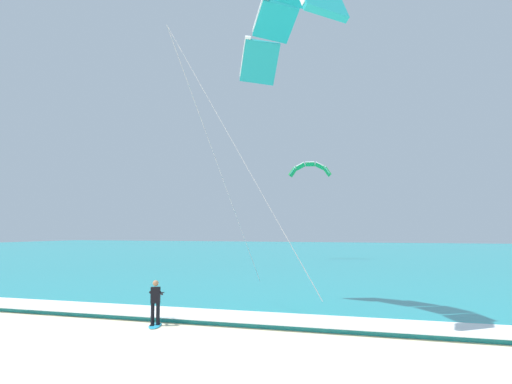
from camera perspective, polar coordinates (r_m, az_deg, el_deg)
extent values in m
cube|color=teal|center=(79.12, 13.70, -6.38)|extent=(200.00, 120.00, 0.20)
cube|color=white|center=(21.57, -3.42, -12.94)|extent=(200.00, 2.58, 0.04)
ellipsoid|color=#239EC6|center=(20.85, -10.65, -13.73)|extent=(0.92, 1.46, 0.05)
cube|color=black|center=(21.04, -10.32, -13.52)|extent=(0.17, 0.11, 0.04)
cube|color=black|center=(20.64, -10.98, -13.70)|extent=(0.17, 0.11, 0.04)
cylinder|color=black|center=(20.80, -10.91, -12.65)|extent=(0.14, 0.14, 0.84)
cylinder|color=black|center=(20.77, -10.35, -12.67)|extent=(0.14, 0.14, 0.84)
cube|color=black|center=(20.69, -10.61, -10.69)|extent=(0.39, 0.31, 0.60)
sphere|color=#9E704C|center=(20.64, -10.59, -9.48)|extent=(0.22, 0.22, 0.22)
cylinder|color=black|center=(20.86, -11.03, -10.49)|extent=(0.27, 0.50, 0.22)
cylinder|color=black|center=(20.81, -10.04, -10.52)|extent=(0.27, 0.50, 0.22)
cylinder|color=black|center=(21.05, -10.44, -10.44)|extent=(0.52, 0.24, 0.04)
cube|color=#3F3F42|center=(20.83, -10.56, -11.25)|extent=(0.14, 0.12, 0.10)
cube|color=teal|center=(25.50, 2.07, 17.64)|extent=(2.48, 2.42, 1.44)
cube|color=white|center=(25.39, 0.45, 18.27)|extent=(1.23, 1.61, 1.09)
cube|color=teal|center=(26.43, 0.39, 13.60)|extent=(2.23, 1.88, 1.99)
cube|color=white|center=(26.32, -1.16, 14.17)|extent=(0.93, 1.16, 1.71)
cylinder|color=#B2B2B7|center=(19.43, -1.90, 4.30)|extent=(6.23, 0.48, 10.37)
cylinder|color=#B2B2B7|center=(23.07, -4.13, 3.00)|extent=(1.89, 5.70, 10.37)
cube|color=green|center=(61.10, 7.57, 2.15)|extent=(1.10, 0.92, 1.12)
cube|color=white|center=(60.78, 7.57, 2.35)|extent=(0.70, 0.28, 0.90)
cube|color=green|center=(61.48, 6.78, 2.76)|extent=(1.26, 1.00, 0.88)
cube|color=white|center=(61.16, 6.76, 2.96)|extent=(0.95, 0.33, 0.59)
cube|color=green|center=(61.66, 5.75, 2.96)|extent=(1.20, 1.04, 0.45)
cube|color=white|center=(61.34, 5.73, 3.17)|extent=(1.02, 0.35, 0.14)
cube|color=green|center=(61.59, 4.72, 2.73)|extent=(0.99, 1.03, 0.88)
cube|color=white|center=(61.27, 4.70, 2.94)|extent=(0.92, 0.33, 0.59)
cube|color=green|center=(61.30, 3.91, 2.10)|extent=(0.81, 0.98, 1.12)
cube|color=white|center=(60.98, 3.88, 2.31)|extent=(0.66, 0.26, 0.90)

